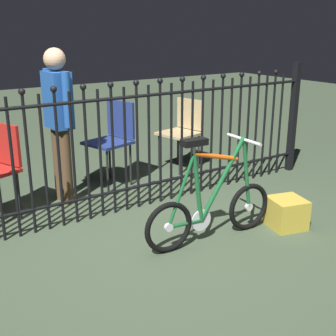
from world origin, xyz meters
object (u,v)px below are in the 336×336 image
at_px(chair_tan, 184,127).
at_px(person_visitor, 59,114).
at_px(display_crate, 287,213).
at_px(bicycle, 211,206).
at_px(chair_navy, 113,135).

relative_size(chair_tan, person_visitor, 0.56).
bearing_deg(display_crate, bicycle, 166.19).
height_order(chair_tan, person_visitor, person_visitor).
distance_m(bicycle, chair_navy, 1.67).
bearing_deg(chair_tan, chair_navy, -176.05).
height_order(chair_navy, display_crate, chair_navy).
bearing_deg(bicycle, chair_tan, 60.76).
distance_m(bicycle, person_visitor, 1.72).
height_order(bicycle, chair_navy, chair_navy).
height_order(bicycle, chair_tan, bicycle).
xyz_separation_m(chair_navy, display_crate, (0.72, -1.83, -0.43)).
bearing_deg(display_crate, chair_navy, 111.46).
xyz_separation_m(bicycle, chair_tan, (0.96, 1.72, 0.21)).
height_order(chair_navy, chair_tan, chair_navy).
xyz_separation_m(bicycle, person_visitor, (-0.67, 1.48, 0.57)).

